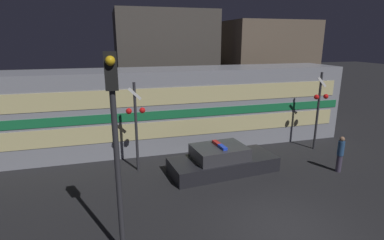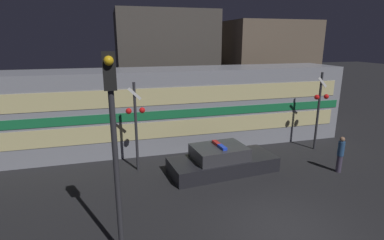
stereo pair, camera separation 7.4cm
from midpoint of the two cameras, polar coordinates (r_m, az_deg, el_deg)
name	(u,v)px [view 1 (the left image)]	position (r m, az deg, el deg)	size (l,w,h in m)	color
ground_plane	(286,230)	(10.43, 17.21, -19.37)	(120.00, 120.00, 0.00)	black
train	(167,108)	(16.59, -4.95, 2.33)	(20.10, 3.10, 4.27)	gray
police_car	(222,161)	(13.64, 5.56, -7.80)	(4.96, 2.38, 1.34)	black
pedestrian	(340,154)	(14.95, 26.26, -5.80)	(0.28, 0.28, 1.66)	#3F384C
crossing_signal_near	(319,106)	(17.07, 22.92, 2.53)	(0.84, 0.33, 4.16)	#2D2D33
crossing_signal_far	(136,121)	(13.29, -10.79, -0.15)	(0.84, 0.33, 4.03)	#2D2D33
traffic_light_corner	(115,128)	(7.63, -14.76, -1.57)	(0.30, 0.46, 5.52)	#2D2D33
building_left	(164,63)	(24.85, -5.47, 10.82)	(7.49, 6.13, 7.92)	#47423D
building_center	(267,67)	(25.64, 14.00, 9.78)	(6.80, 4.51, 7.20)	brown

